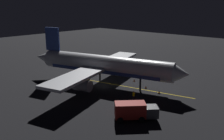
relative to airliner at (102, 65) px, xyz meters
name	(u,v)px	position (x,y,z in m)	size (l,w,h in m)	color
ground_plane	(105,85)	(-0.15, 0.56, -4.16)	(180.00, 180.00, 0.20)	black
apron_guide_stripe	(126,86)	(-2.11, 4.56, -4.06)	(0.24, 27.18, 0.01)	gold
airliner	(102,65)	(0.00, 0.00, 0.00)	(31.30, 34.38, 11.23)	white
baggage_truck	(134,111)	(8.50, 14.54, -2.75)	(5.81, 5.76, 2.58)	maroon
catering_truck	(124,68)	(-9.52, -1.93, -2.73)	(6.46, 4.03, 2.62)	gold
ground_crew_worker	(134,96)	(2.78, 10.18, -3.18)	(0.40, 0.40, 1.74)	black
traffic_cone_near_left	(134,80)	(-5.97, 3.79, -3.81)	(0.50, 0.50, 0.55)	#EA590F
traffic_cone_near_right	(146,87)	(-3.93, 8.20, -3.81)	(0.50, 0.50, 0.55)	#EA590F
traffic_cone_under_wing	(137,77)	(-8.62, 2.61, -3.81)	(0.50, 0.50, 0.55)	#EA590F
traffic_cone_far	(159,92)	(-3.10, 11.70, -3.81)	(0.50, 0.50, 0.55)	#EA590F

